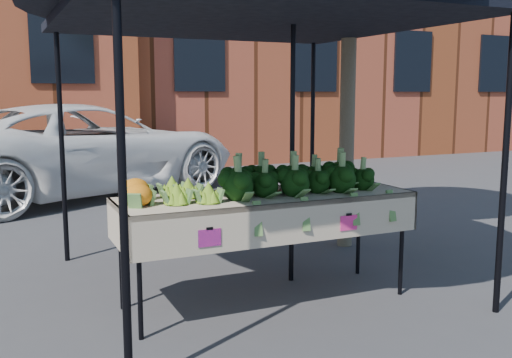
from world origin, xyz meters
name	(u,v)px	position (x,y,z in m)	size (l,w,h in m)	color
ground	(257,307)	(0.00, 0.00, 0.00)	(90.00, 90.00, 0.00)	#37373A
table	(266,249)	(0.12, 0.08, 0.45)	(2.41, 0.82, 0.90)	#C3AD91
canopy	(253,132)	(0.22, 0.56, 1.37)	(3.16, 3.16, 2.74)	black
broccoli_heap	(295,174)	(0.40, 0.11, 1.05)	(1.40, 0.60, 0.29)	black
romanesco_cluster	(186,186)	(-0.54, 0.12, 1.01)	(0.46, 0.60, 0.23)	#8AA424
cauliflower_pair	(137,190)	(-0.91, 0.15, 1.00)	(0.26, 0.46, 0.20)	orange
vehicle	(79,29)	(-0.44, 6.09, 2.77)	(2.55, 1.54, 5.53)	white
street_tree	(349,29)	(1.71, 1.33, 2.40)	(2.43, 2.43, 4.80)	#1E4C14
building_right	(292,12)	(7.00, 12.50, 4.25)	(12.00, 8.00, 8.50)	brown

